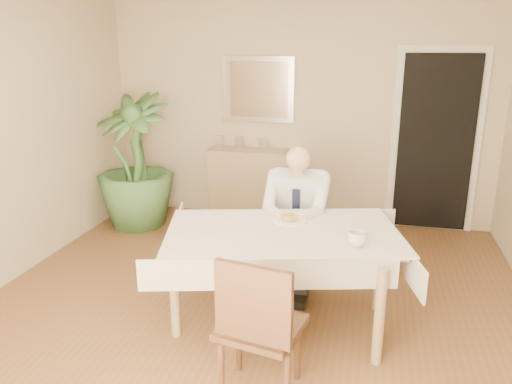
% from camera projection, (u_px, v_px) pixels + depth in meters
% --- Properties ---
extents(room, '(5.00, 5.02, 2.60)m').
position_uv_depth(room, '(245.00, 158.00, 3.51)').
color(room, brown).
rests_on(room, ground).
extents(doorway, '(0.96, 0.07, 2.10)m').
position_uv_depth(doorway, '(435.00, 144.00, 5.54)').
color(doorway, white).
rests_on(doorway, ground).
extents(mirror, '(0.86, 0.04, 0.76)m').
position_uv_depth(mirror, '(258.00, 90.00, 5.84)').
color(mirror, silver).
rests_on(mirror, room).
extents(dining_table, '(1.97, 1.44, 0.75)m').
position_uv_depth(dining_table, '(283.00, 242.00, 3.69)').
color(dining_table, '#8C7450').
rests_on(dining_table, ground).
extents(chair_far, '(0.41, 0.42, 0.82)m').
position_uv_depth(chair_far, '(299.00, 227.00, 4.56)').
color(chair_far, '#3A1F12').
rests_on(chair_far, ground).
extents(chair_near, '(0.53, 0.53, 0.96)m').
position_uv_depth(chair_near, '(258.00, 324.00, 2.85)').
color(chair_near, '#3A1F12').
rests_on(chair_near, ground).
extents(seated_man, '(0.48, 0.72, 1.24)m').
position_uv_depth(seated_man, '(295.00, 213.00, 4.24)').
color(seated_man, white).
rests_on(seated_man, ground).
extents(plate, '(0.26, 0.26, 0.02)m').
position_uv_depth(plate, '(290.00, 220.00, 3.86)').
color(plate, white).
rests_on(plate, dining_table).
extents(food, '(0.14, 0.14, 0.06)m').
position_uv_depth(food, '(290.00, 218.00, 3.85)').
color(food, olive).
rests_on(food, dining_table).
extents(knife, '(0.01, 0.13, 0.01)m').
position_uv_depth(knife, '(294.00, 221.00, 3.79)').
color(knife, silver).
rests_on(knife, dining_table).
extents(fork, '(0.01, 0.13, 0.01)m').
position_uv_depth(fork, '(284.00, 220.00, 3.81)').
color(fork, silver).
rests_on(fork, dining_table).
extents(coffee_mug, '(0.16, 0.16, 0.10)m').
position_uv_depth(coffee_mug, '(357.00, 239.00, 3.39)').
color(coffee_mug, white).
rests_on(coffee_mug, dining_table).
extents(sideboard, '(1.08, 0.38, 0.86)m').
position_uv_depth(sideboard, '(255.00, 185.00, 6.02)').
color(sideboard, '#8C7450').
rests_on(sideboard, ground).
extents(photo_frame_left, '(0.10, 0.02, 0.14)m').
position_uv_depth(photo_frame_left, '(219.00, 141.00, 6.03)').
color(photo_frame_left, silver).
rests_on(photo_frame_left, sideboard).
extents(photo_frame_center, '(0.10, 0.02, 0.14)m').
position_uv_depth(photo_frame_center, '(239.00, 142.00, 5.98)').
color(photo_frame_center, silver).
rests_on(photo_frame_center, sideboard).
extents(photo_frame_right, '(0.10, 0.02, 0.14)m').
position_uv_depth(photo_frame_right, '(263.00, 143.00, 5.91)').
color(photo_frame_right, silver).
rests_on(photo_frame_right, sideboard).
extents(potted_palm, '(1.06, 1.06, 1.54)m').
position_uv_depth(potted_palm, '(134.00, 161.00, 5.71)').
color(potted_palm, '#385F2D').
rests_on(potted_palm, ground).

